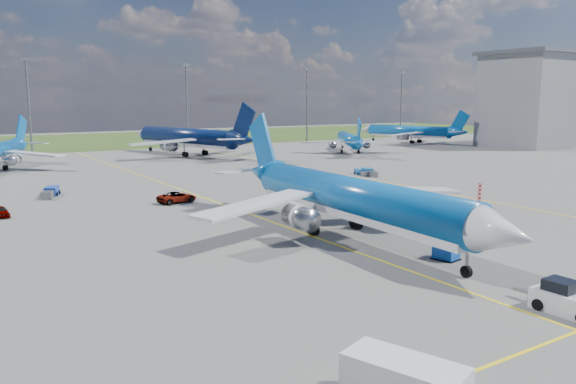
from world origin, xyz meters
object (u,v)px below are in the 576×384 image
pushback_tug (567,300)px  baggage_tug_c (50,192)px  service_car_b (177,197)px  service_car_c (301,184)px  baggage_tug_w (369,172)px  bg_jet_ne (349,152)px  main_airliner (352,237)px  warning_post (480,195)px  bg_jet_ene (408,143)px  baggage_tug_e (362,172)px  uld_container (446,251)px  service_car_a (1,212)px  bg_jet_n (187,155)px

pushback_tug → baggage_tug_c: 65.11m
pushback_tug → service_car_b: bearing=94.7°
service_car_c → baggage_tug_w: (17.92, 5.36, -0.14)m
bg_jet_ne → baggage_tug_c: (-75.01, -29.28, 0.56)m
main_airliner → service_car_b: main_airliner is taller
warning_post → bg_jet_ne: size_ratio=0.09×
bg_jet_ene → baggage_tug_w: bg_jet_ene is taller
warning_post → bg_jet_ene: bearing=50.3°
baggage_tug_w → baggage_tug_e: baggage_tug_w is taller
uld_container → service_car_a: size_ratio=0.51×
service_car_b → service_car_c: size_ratio=1.11×
baggage_tug_c → service_car_b: bearing=-25.7°
bg_jet_n → service_car_a: bg_jet_n is taller
pushback_tug → service_car_c: bearing=72.0°
service_car_a → bg_jet_ne: bearing=20.2°
main_airliner → service_car_b: (-7.27, 26.40, 0.71)m
service_car_b → service_car_c: bearing=-96.1°
bg_jet_ene → main_airliner: size_ratio=0.89×
bg_jet_ne → service_car_b: bg_jet_ne is taller
warning_post → service_car_b: 37.82m
bg_jet_n → uld_container: (-15.86, -93.77, 0.72)m
bg_jet_ne → pushback_tug: bearing=88.9°
pushback_tug → baggage_tug_e: pushback_tug is taller
bg_jet_ne → service_car_c: bg_jet_ne is taller
bg_jet_ene → baggage_tug_c: bearing=5.0°
baggage_tug_w → service_car_c: bearing=-142.1°
service_car_a → baggage_tug_c: bearing=51.7°
baggage_tug_c → bg_jet_ene: bearing=43.0°
pushback_tug → uld_container: pushback_tug is taller
pushback_tug → uld_container: size_ratio=3.27×
uld_container → service_car_c: uld_container is taller
warning_post → pushback_tug: warning_post is taller
warning_post → uld_container: size_ratio=1.67×
bg_jet_n → bg_jet_ene: 72.31m
service_car_b → service_car_a: bearing=73.0°
bg_jet_n → service_car_c: 56.06m
service_car_b → baggage_tug_e: 38.01m
warning_post → baggage_tug_c: 56.39m
bg_jet_ne → service_car_c: size_ratio=7.40×
uld_container → service_car_c: (10.88, 37.93, -0.05)m
bg_jet_ene → main_airliner: main_airliner is taller
bg_jet_ne → pushback_tug: bg_jet_ne is taller
service_car_c → baggage_tug_c: (-32.87, 12.10, -0.10)m
bg_jet_ne → baggage_tug_c: 80.53m
service_car_c → baggage_tug_e: bearing=33.6°
service_car_c → baggage_tug_e: (17.15, 6.42, -0.22)m
uld_container → bg_jet_ene: bearing=35.5°
bg_jet_n → pushback_tug: bearing=65.6°
uld_container → service_car_c: 39.46m
service_car_b → uld_container: bearing=-176.4°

